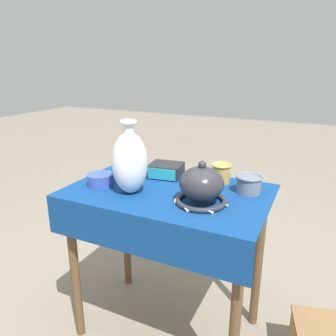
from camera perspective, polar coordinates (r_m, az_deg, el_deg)
name	(u,v)px	position (r m, az deg, el deg)	size (l,w,h in m)	color
ground_plane	(169,327)	(1.96, 0.09, -25.92)	(14.00, 14.00, 0.00)	gray
display_table	(168,213)	(1.56, -0.08, -7.78)	(0.92, 0.59, 0.80)	brown
vase_tall_bulbous	(130,162)	(1.46, -6.67, 1.04)	(0.16, 0.16, 0.33)	white
vase_dome_bell	(201,186)	(1.36, 5.85, -3.20)	(0.22, 0.23, 0.19)	#2D2D33
mosaic_tile_box	(166,170)	(1.69, -0.37, -0.37)	(0.18, 0.17, 0.07)	#232328
pot_squat_cobalt	(100,180)	(1.60, -11.68, -1.99)	(0.13, 0.13, 0.06)	#3851A8
jar_round_teal	(130,167)	(1.63, -6.59, 0.16)	(0.11, 0.11, 0.15)	teal
cup_wide_ochre	(221,172)	(1.62, 9.24, -0.77)	(0.10, 0.10, 0.10)	gold
cup_wide_slate	(249,183)	(1.52, 13.90, -2.63)	(0.12, 0.12, 0.08)	slate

